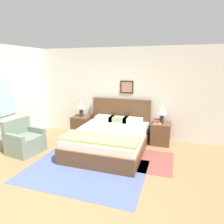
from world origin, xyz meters
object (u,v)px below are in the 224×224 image
at_px(nightstand_by_door, 161,133).
at_px(table_lamp_near_window, 81,105).
at_px(armchair, 24,141).
at_px(bed, 110,139).
at_px(table_lamp_by_door, 162,111).
at_px(nightstand_near_window, 82,125).

relative_size(nightstand_by_door, table_lamp_near_window, 1.16).
relative_size(armchair, table_lamp_near_window, 1.64).
xyz_separation_m(bed, table_lamp_by_door, (1.19, 0.78, 0.63)).
xyz_separation_m(table_lamp_near_window, table_lamp_by_door, (2.36, 0.00, 0.00)).
distance_m(bed, armchair, 2.10).
bearing_deg(table_lamp_near_window, nightstand_near_window, 128.51).
height_order(bed, nightstand_by_door, bed).
distance_m(nightstand_near_window, nightstand_by_door, 2.37).
height_order(bed, table_lamp_by_door, bed).
bearing_deg(nightstand_by_door, table_lamp_by_door, -63.45).
xyz_separation_m(bed, nightstand_by_door, (1.19, 0.80, -0.00)).
distance_m(nightstand_near_window, table_lamp_near_window, 0.63).
distance_m(nightstand_near_window, table_lamp_by_door, 2.46).
height_order(armchair, nightstand_near_window, armchair).
relative_size(nightstand_near_window, nightstand_by_door, 1.00).
bearing_deg(armchair, nightstand_by_door, 125.46).
relative_size(armchair, nightstand_near_window, 1.42).
bearing_deg(armchair, bed, 120.66).
height_order(nightstand_by_door, table_lamp_by_door, table_lamp_by_door).
xyz_separation_m(armchair, nightstand_near_window, (0.76, 1.60, 0.00)).
distance_m(nightstand_by_door, table_lamp_near_window, 2.44).
xyz_separation_m(bed, armchair, (-1.94, -0.80, -0.00)).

